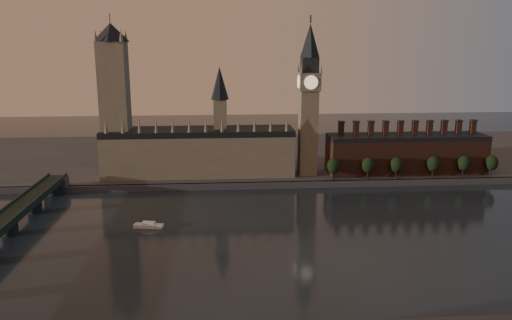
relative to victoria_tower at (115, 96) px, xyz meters
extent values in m
plane|color=black|center=(120.00, -115.00, -59.09)|extent=(900.00, 900.00, 0.00)
cube|color=#47474C|center=(120.00, -25.00, -57.09)|extent=(900.00, 4.00, 4.00)
cube|color=#47474C|center=(120.00, 65.00, -57.09)|extent=(900.00, 180.00, 4.00)
cube|color=gray|center=(55.00, 0.00, -41.09)|extent=(130.00, 30.00, 28.00)
cube|color=black|center=(55.00, 0.00, -25.09)|extent=(130.00, 30.00, 4.00)
cube|color=gray|center=(70.00, 0.00, -15.09)|extent=(9.00, 9.00, 24.00)
cone|color=black|center=(70.00, 0.00, 7.91)|extent=(12.00, 12.00, 22.00)
cone|color=gray|center=(-4.00, -14.00, -18.09)|extent=(2.60, 2.60, 10.00)
cone|color=gray|center=(6.73, -14.00, -18.09)|extent=(2.60, 2.60, 10.00)
cone|color=gray|center=(17.45, -14.00, -18.09)|extent=(2.60, 2.60, 10.00)
cone|color=gray|center=(28.18, -14.00, -18.09)|extent=(2.60, 2.60, 10.00)
cone|color=gray|center=(38.91, -14.00, -18.09)|extent=(2.60, 2.60, 10.00)
cone|color=gray|center=(49.64, -14.00, -18.09)|extent=(2.60, 2.60, 10.00)
cone|color=gray|center=(60.36, -14.00, -18.09)|extent=(2.60, 2.60, 10.00)
cone|color=gray|center=(71.09, -14.00, -18.09)|extent=(2.60, 2.60, 10.00)
cone|color=gray|center=(81.82, -14.00, -18.09)|extent=(2.60, 2.60, 10.00)
cone|color=gray|center=(92.55, -14.00, -18.09)|extent=(2.60, 2.60, 10.00)
cone|color=gray|center=(103.27, -14.00, -18.09)|extent=(2.60, 2.60, 10.00)
cone|color=gray|center=(114.00, -14.00, -18.09)|extent=(2.60, 2.60, 10.00)
cube|color=gray|center=(0.00, 0.00, -10.09)|extent=(18.00, 18.00, 90.00)
cone|color=black|center=(0.00, 0.00, 40.91)|extent=(24.00, 24.00, 12.00)
cylinder|color=#232326|center=(0.00, 0.00, 46.91)|extent=(0.50, 0.50, 12.00)
cone|color=gray|center=(-8.00, -8.00, 38.91)|extent=(3.00, 3.00, 8.00)
cone|color=gray|center=(8.00, -8.00, 38.91)|extent=(3.00, 3.00, 8.00)
cone|color=gray|center=(-8.00, 8.00, 38.91)|extent=(3.00, 3.00, 8.00)
cone|color=gray|center=(8.00, 8.00, 38.91)|extent=(3.00, 3.00, 8.00)
cube|color=gray|center=(130.00, -5.00, -26.09)|extent=(12.00, 12.00, 58.00)
cube|color=gray|center=(130.00, -5.00, 8.91)|extent=(14.00, 14.00, 12.00)
cube|color=#232326|center=(130.00, -5.00, 19.91)|extent=(11.00, 11.00, 10.00)
cone|color=black|center=(130.00, -5.00, 35.91)|extent=(13.00, 13.00, 22.00)
cylinder|color=#232326|center=(130.00, -5.00, 49.41)|extent=(1.00, 1.00, 5.00)
cylinder|color=beige|center=(130.00, -12.20, 8.91)|extent=(9.00, 0.50, 9.00)
cylinder|color=beige|center=(130.00, 2.20, 8.91)|extent=(9.00, 0.50, 9.00)
cylinder|color=beige|center=(122.80, -5.00, 8.91)|extent=(0.50, 9.00, 9.00)
cylinder|color=beige|center=(137.20, -5.00, 8.91)|extent=(0.50, 9.00, 9.00)
cone|color=gray|center=(123.50, -11.50, 17.91)|extent=(2.00, 2.00, 6.00)
cone|color=gray|center=(136.50, -11.50, 17.91)|extent=(2.00, 2.00, 6.00)
cone|color=gray|center=(123.50, 1.50, 17.91)|extent=(2.00, 2.00, 6.00)
cone|color=gray|center=(136.50, 1.50, 17.91)|extent=(2.00, 2.00, 6.00)
cube|color=#542D20|center=(200.00, -5.00, -43.09)|extent=(110.00, 25.00, 24.00)
cube|color=black|center=(200.00, -5.00, -29.59)|extent=(110.00, 25.00, 3.00)
cube|color=#542D20|center=(153.00, -5.00, -23.59)|extent=(3.50, 3.50, 9.00)
cube|color=#232326|center=(153.00, -5.00, -18.59)|extent=(4.20, 4.20, 1.00)
cube|color=#542D20|center=(163.44, -5.00, -23.59)|extent=(3.50, 3.50, 9.00)
cube|color=#232326|center=(163.44, -5.00, -18.59)|extent=(4.20, 4.20, 1.00)
cube|color=#542D20|center=(173.89, -5.00, -23.59)|extent=(3.50, 3.50, 9.00)
cube|color=#232326|center=(173.89, -5.00, -18.59)|extent=(4.20, 4.20, 1.00)
cube|color=#542D20|center=(184.33, -5.00, -23.59)|extent=(3.50, 3.50, 9.00)
cube|color=#232326|center=(184.33, -5.00, -18.59)|extent=(4.20, 4.20, 1.00)
cube|color=#542D20|center=(194.78, -5.00, -23.59)|extent=(3.50, 3.50, 9.00)
cube|color=#232326|center=(194.78, -5.00, -18.59)|extent=(4.20, 4.20, 1.00)
cube|color=#542D20|center=(205.22, -5.00, -23.59)|extent=(3.50, 3.50, 9.00)
cube|color=#232326|center=(205.22, -5.00, -18.59)|extent=(4.20, 4.20, 1.00)
cube|color=#542D20|center=(215.67, -5.00, -23.59)|extent=(3.50, 3.50, 9.00)
cube|color=#232326|center=(215.67, -5.00, -18.59)|extent=(4.20, 4.20, 1.00)
cube|color=#542D20|center=(226.11, -5.00, -23.59)|extent=(3.50, 3.50, 9.00)
cube|color=#232326|center=(226.11, -5.00, -18.59)|extent=(4.20, 4.20, 1.00)
cube|color=#542D20|center=(236.56, -5.00, -23.59)|extent=(3.50, 3.50, 9.00)
cube|color=#232326|center=(236.56, -5.00, -18.59)|extent=(4.20, 4.20, 1.00)
cube|color=#542D20|center=(247.00, -5.00, -23.59)|extent=(3.50, 3.50, 9.00)
cube|color=#232326|center=(247.00, -5.00, -18.59)|extent=(4.20, 4.20, 1.00)
cylinder|color=black|center=(144.82, -21.39, -52.09)|extent=(0.80, 0.80, 6.00)
ellipsoid|color=black|center=(144.82, -21.39, -45.59)|extent=(8.60, 8.60, 10.75)
cylinder|color=black|center=(168.36, -21.16, -52.09)|extent=(0.80, 0.80, 6.00)
ellipsoid|color=black|center=(168.36, -21.16, -45.59)|extent=(8.60, 8.60, 10.75)
cylinder|color=black|center=(187.80, -21.42, -52.09)|extent=(0.80, 0.80, 6.00)
ellipsoid|color=black|center=(187.80, -21.42, -45.59)|extent=(8.60, 8.60, 10.75)
cylinder|color=black|center=(213.48, -20.73, -52.09)|extent=(0.80, 0.80, 6.00)
ellipsoid|color=black|center=(213.48, -20.73, -45.59)|extent=(8.60, 8.60, 10.75)
cylinder|color=black|center=(234.90, -20.67, -52.09)|extent=(0.80, 0.80, 6.00)
ellipsoid|color=black|center=(234.90, -20.67, -45.59)|extent=(8.60, 8.60, 10.75)
cylinder|color=black|center=(254.56, -20.62, -52.09)|extent=(0.80, 0.80, 6.00)
ellipsoid|color=black|center=(254.56, -20.62, -45.59)|extent=(8.60, 8.60, 10.75)
cube|color=#1D2D26|center=(-29.50, -120.00, -48.19)|extent=(1.00, 200.00, 1.30)
cube|color=#47474C|center=(-35.00, -25.00, -52.09)|extent=(14.00, 8.00, 6.00)
cylinder|color=#232326|center=(-35.00, -98.00, -55.21)|extent=(8.00, 8.00, 7.75)
cylinder|color=#232326|center=(-35.00, -64.00, -55.21)|extent=(8.00, 8.00, 7.75)
cylinder|color=#232326|center=(-35.00, -30.00, -55.21)|extent=(8.00, 8.00, 7.75)
cube|color=white|center=(32.12, -92.72, -58.22)|extent=(15.67, 7.08, 1.73)
cube|color=white|center=(32.12, -92.72, -56.71)|extent=(6.98, 4.40, 1.30)
camera|label=1|loc=(69.67, -339.11, 32.56)|focal=35.00mm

